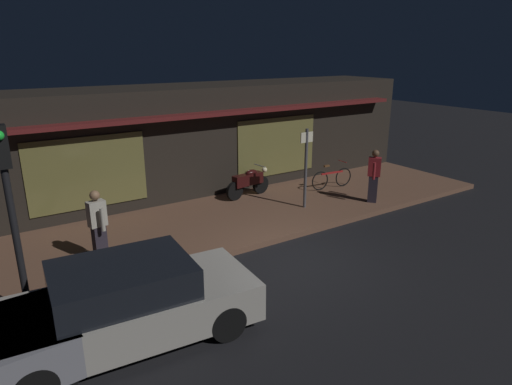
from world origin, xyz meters
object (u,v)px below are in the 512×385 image
at_px(motorcycle, 249,182).
at_px(traffic_light_pole, 8,193).
at_px(parked_car_far, 131,303).
at_px(person_bystander, 374,175).
at_px(person_photographer, 98,225).
at_px(sign_post, 306,164).
at_px(bicycle_parked, 332,178).

height_order(motorcycle, traffic_light_pole, traffic_light_pole).
relative_size(motorcycle, parked_car_far, 0.40).
xyz_separation_m(person_bystander, parked_car_far, (-8.53, -2.51, -0.32)).
xyz_separation_m(motorcycle, person_bystander, (2.93, -2.61, 0.38)).
bearing_deg(person_bystander, traffic_light_pole, -174.08).
xyz_separation_m(person_photographer, sign_post, (6.15, 0.28, 0.48)).
bearing_deg(person_photographer, bicycle_parked, 9.02).
bearing_deg(bicycle_parked, traffic_light_pole, -164.02).
relative_size(bicycle_parked, person_photographer, 0.99).
distance_m(motorcycle, parked_car_far, 7.59).
relative_size(traffic_light_pole, parked_car_far, 0.85).
bearing_deg(traffic_light_pole, person_bystander, 5.92).
relative_size(bicycle_parked, sign_post, 0.69).
relative_size(person_photographer, sign_post, 0.70).
bearing_deg(sign_post, bicycle_parked, 26.59).
distance_m(person_photographer, sign_post, 6.17).
bearing_deg(motorcycle, parked_car_far, -137.54).
relative_size(bicycle_parked, traffic_light_pole, 0.46).
bearing_deg(person_bystander, parked_car_far, -163.59).
distance_m(person_bystander, sign_post, 2.28).
xyz_separation_m(person_photographer, traffic_light_pole, (-1.70, -1.53, 1.45)).
bearing_deg(bicycle_parked, parked_car_far, -153.03).
relative_size(motorcycle, person_bystander, 1.02).
height_order(sign_post, traffic_light_pole, traffic_light_pole).
height_order(person_bystander, sign_post, sign_post).
height_order(motorcycle, sign_post, sign_post).
xyz_separation_m(person_bystander, sign_post, (-2.09, 0.78, 0.48)).
bearing_deg(motorcycle, person_photographer, -158.32).
bearing_deg(motorcycle, person_bystander, -41.71).
bearing_deg(person_photographer, parked_car_far, -95.53).
bearing_deg(traffic_light_pole, sign_post, 13.00).
bearing_deg(person_bystander, motorcycle, 138.29).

